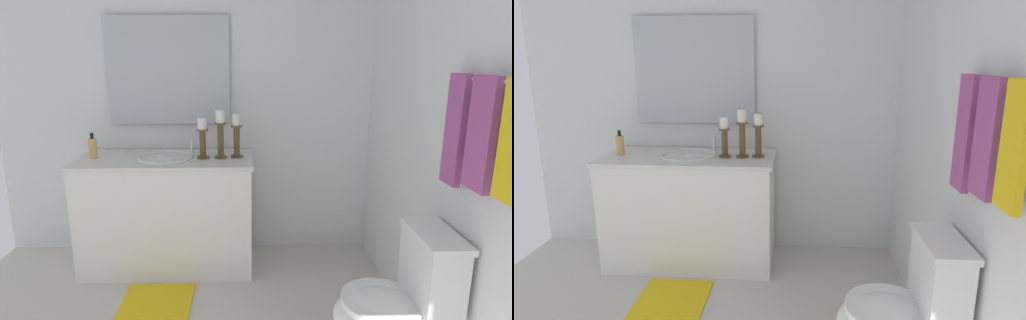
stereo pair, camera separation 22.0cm
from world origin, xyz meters
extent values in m
cube|color=white|center=(0.00, 1.45, 1.23)|extent=(2.80, 0.04, 2.45)
cube|color=white|center=(-1.40, 0.00, 1.23)|extent=(0.04, 2.89, 2.45)
cube|color=white|center=(-1.08, -0.11, 0.40)|extent=(0.55, 1.22, 0.80)
cube|color=silver|center=(-1.08, -0.11, 0.81)|extent=(0.58, 1.25, 0.03)
sphere|color=black|center=(-1.17, -0.73, 0.44)|extent=(0.02, 0.02, 0.02)
sphere|color=black|center=(-0.98, -0.73, 0.44)|extent=(0.02, 0.02, 0.02)
ellipsoid|color=white|center=(-1.08, -0.11, 0.78)|extent=(0.38, 0.30, 0.11)
torus|color=white|center=(-1.08, -0.11, 0.83)|extent=(0.40, 0.40, 0.02)
cylinder|color=silver|center=(-1.08, 0.08, 0.90)|extent=(0.02, 0.02, 0.14)
cube|color=silver|center=(-1.36, -0.11, 1.42)|extent=(0.02, 0.91, 0.79)
cylinder|color=brown|center=(-1.08, 0.39, 0.83)|extent=(0.09, 0.09, 0.01)
cylinder|color=brown|center=(-1.08, 0.39, 0.94)|extent=(0.04, 0.04, 0.22)
cylinder|color=brown|center=(-1.08, 0.39, 1.05)|extent=(0.08, 0.08, 0.01)
cylinder|color=white|center=(-1.08, 0.39, 1.10)|extent=(0.06, 0.06, 0.08)
cylinder|color=brown|center=(-1.06, 0.28, 0.83)|extent=(0.09, 0.09, 0.01)
cylinder|color=brown|center=(-1.06, 0.28, 0.95)|extent=(0.04, 0.04, 0.24)
cylinder|color=brown|center=(-1.06, 0.28, 1.07)|extent=(0.08, 0.08, 0.01)
cylinder|color=white|center=(-1.06, 0.28, 1.12)|extent=(0.06, 0.06, 0.09)
cylinder|color=brown|center=(-1.06, 0.15, 0.83)|extent=(0.09, 0.09, 0.01)
cylinder|color=brown|center=(-1.06, 0.15, 0.93)|extent=(0.04, 0.04, 0.20)
cylinder|color=brown|center=(-1.06, 0.15, 1.03)|extent=(0.08, 0.08, 0.01)
cylinder|color=white|center=(-1.06, 0.15, 1.07)|extent=(0.06, 0.06, 0.08)
cylinder|color=#E5B259|center=(-1.08, -0.62, 0.90)|extent=(0.06, 0.06, 0.14)
cylinder|color=black|center=(-1.08, -0.62, 0.99)|extent=(0.02, 0.02, 0.04)
cylinder|color=white|center=(0.09, 1.10, 0.40)|extent=(0.39, 0.39, 0.03)
cube|color=white|center=(0.09, 1.32, 0.56)|extent=(0.36, 0.17, 0.32)
cube|color=white|center=(0.09, 1.32, 0.73)|extent=(0.38, 0.19, 0.03)
cylinder|color=silver|center=(0.26, 1.39, 1.43)|extent=(0.60, 0.02, 0.02)
cube|color=#A54C8C|center=(0.05, 1.37, 1.21)|extent=(0.13, 0.03, 0.48)
cube|color=#A54C8C|center=(0.26, 1.37, 1.23)|extent=(0.16, 0.03, 0.45)
cube|color=yellow|center=(0.46, 1.37, 1.24)|extent=(0.14, 0.03, 0.43)
cube|color=yellow|center=(-0.45, -0.11, 0.01)|extent=(0.60, 0.44, 0.02)
camera|label=1|loc=(1.81, 0.45, 1.52)|focal=29.06mm
camera|label=2|loc=(1.80, 0.67, 1.52)|focal=29.06mm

